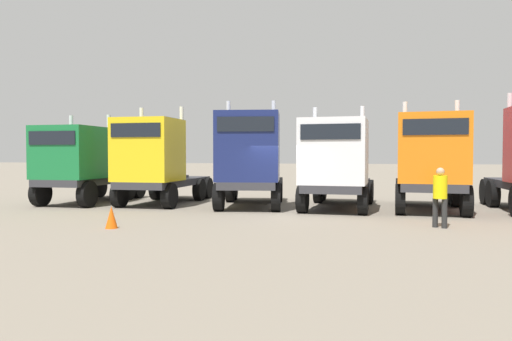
% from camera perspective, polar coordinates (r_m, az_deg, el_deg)
% --- Properties ---
extents(ground, '(200.00, 200.00, 0.00)m').
position_cam_1_polar(ground, '(17.87, 3.69, -5.08)').
color(ground, gray).
extents(semi_truck_green, '(2.55, 5.77, 3.97)m').
position_cam_1_polar(semi_truck_green, '(22.23, -20.36, 0.84)').
color(semi_truck_green, '#333338').
rests_on(semi_truck_green, ground).
extents(semi_truck_yellow, '(2.56, 5.92, 4.26)m').
position_cam_1_polar(semi_truck_yellow, '(20.79, -11.98, 1.10)').
color(semi_truck_yellow, '#333338').
rests_on(semi_truck_yellow, ground).
extents(semi_truck_navy, '(3.40, 6.22, 4.42)m').
position_cam_1_polar(semi_truck_navy, '(19.27, -0.77, 1.37)').
color(semi_truck_navy, '#333338').
rests_on(semi_truck_navy, ground).
extents(semi_truck_white, '(2.87, 6.38, 4.10)m').
position_cam_1_polar(semi_truck_white, '(18.78, 9.56, 0.85)').
color(semi_truck_white, '#333338').
rests_on(semi_truck_white, ground).
extents(semi_truck_orange, '(2.90, 5.89, 4.24)m').
position_cam_1_polar(semi_truck_orange, '(18.99, 20.22, 0.97)').
color(semi_truck_orange, '#333338').
rests_on(semi_truck_orange, ground).
extents(visitor_in_hivis, '(0.55, 0.55, 1.79)m').
position_cam_1_polar(visitor_in_hivis, '(15.13, 21.16, -2.51)').
color(visitor_in_hivis, '#272727').
rests_on(visitor_in_hivis, ground).
extents(traffic_cone_near, '(0.36, 0.36, 0.66)m').
position_cam_1_polar(traffic_cone_near, '(14.70, -16.91, -5.37)').
color(traffic_cone_near, '#F2590C').
rests_on(traffic_cone_near, ground).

